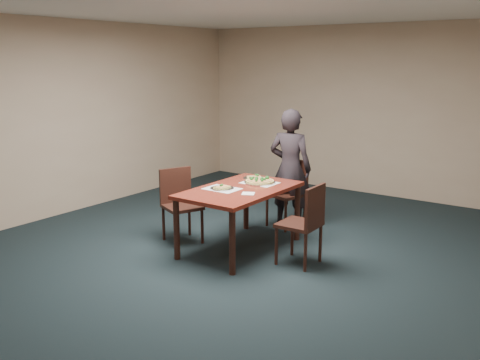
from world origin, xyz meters
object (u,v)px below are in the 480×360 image
Objects in this scene: chair_left at (179,200)px; slice_plate_near at (222,188)px; slice_plate_far at (254,178)px; chair_far at (290,189)px; chair_right at (305,220)px; diner at (290,168)px; pizza_pan at (260,181)px; dining_table at (240,196)px.

slice_plate_near is (0.65, 0.02, 0.25)m from chair_left.
chair_left is 0.99m from slice_plate_far.
chair_right is (0.86, -1.15, 0.00)m from chair_far.
diner reaches higher than chair_far.
pizza_pan is (0.84, 0.54, 0.26)m from chair_left.
diner is at bearing 91.10° from pizza_pan.
pizza_pan is 1.37× the size of slice_plate_near.
slice_plate_far is (-0.17, -0.60, -0.04)m from diner.
chair_far is 3.25× the size of slice_plate_near.
pizza_pan is (0.03, 0.37, 0.12)m from dining_table.
chair_far is at bearing 89.31° from dining_table.
chair_left is (-0.82, -1.33, 0.00)m from chair_far.
chair_right is (0.87, 0.00, -0.14)m from dining_table.
diner is (0.83, 1.30, 0.29)m from chair_left.
chair_left is (-0.81, -0.17, -0.14)m from dining_table.
slice_plate_near is at bearing 72.94° from diner.
chair_right is at bearing 117.85° from diner.
diner reaches higher than dining_table.
slice_plate_near is at bearing -137.20° from dining_table.
chair_right is at bearing -38.37° from chair_far.
chair_left reaches higher than dining_table.
pizza_pan is (0.01, -0.77, -0.03)m from diner.
chair_right is 0.95m from pizza_pan.
chair_left is 1.57m from diner.
slice_plate_near is at bearing -64.24° from chair_left.
chair_left is at bearing 48.39° from diner.
dining_table is 1.65× the size of chair_left.
chair_far reaches higher than dining_table.
pizza_pan is at bearing -33.77° from chair_left.
dining_table is at bearing -73.81° from slice_plate_far.
slice_plate_near and slice_plate_far have the same top height.
chair_far is at bearing -8.08° from chair_left.
diner is at bearing -61.88° from chair_far.
chair_left is 3.25× the size of slice_plate_near.
chair_right reaches higher than slice_plate_near.
slice_plate_near is at bearing -82.50° from chair_far.
slice_plate_near is at bearing -90.10° from slice_plate_far.
chair_left is 1.69m from chair_right.
dining_table is 0.84m from chair_left.
diner is at bearing 82.20° from slice_plate_near.
diner is (0.02, 1.13, 0.14)m from dining_table.
dining_table is 1.14m from diner.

